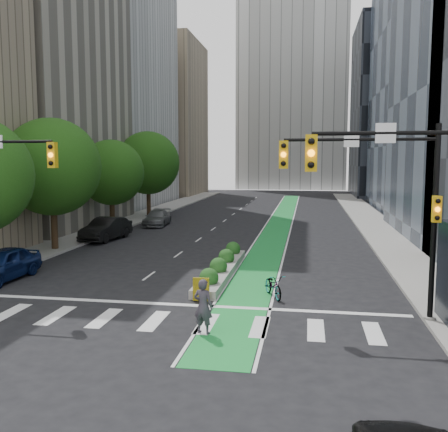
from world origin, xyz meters
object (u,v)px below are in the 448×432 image
(bicycle, at_px, (273,285))
(parked_car_left_far, at_px, (157,218))
(parked_car_left_mid, at_px, (106,229))
(median_planter, at_px, (222,267))
(parked_car_left_near, at_px, (2,264))
(cyclist, at_px, (203,306))

(bicycle, distance_m, parked_car_left_far, 25.45)
(parked_car_left_far, bearing_deg, parked_car_left_mid, -102.95)
(bicycle, distance_m, parked_car_left_mid, 19.22)
(median_planter, relative_size, parked_car_left_far, 2.12)
(parked_car_left_near, relative_size, parked_car_left_mid, 0.94)
(cyclist, bearing_deg, parked_car_left_far, -54.75)
(bicycle, height_order, parked_car_left_mid, parked_car_left_mid)
(cyclist, height_order, parked_car_left_far, cyclist)
(median_planter, distance_m, cyclist, 9.10)
(median_planter, distance_m, parked_car_left_far, 20.54)
(median_planter, distance_m, bicycle, 4.98)
(bicycle, distance_m, parked_car_left_near, 13.73)
(bicycle, bearing_deg, parked_car_left_far, 95.71)
(median_planter, xyz_separation_m, bicycle, (3.00, -3.98, 0.16))
(parked_car_left_near, bearing_deg, median_planter, 18.40)
(median_planter, height_order, cyclist, cyclist)
(parked_car_left_near, bearing_deg, cyclist, -24.96)
(parked_car_left_near, bearing_deg, bicycle, -1.49)
(parked_car_left_near, height_order, parked_car_left_far, parked_car_left_near)
(median_planter, height_order, parked_car_left_far, parked_car_left_far)
(bicycle, bearing_deg, parked_car_left_mid, 111.82)
(cyclist, distance_m, parked_car_left_far, 29.19)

